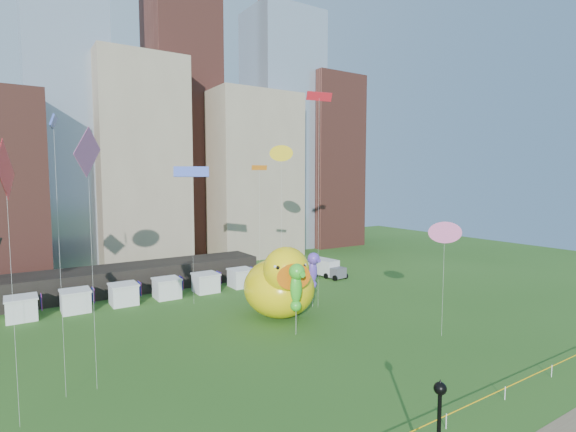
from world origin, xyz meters
TOP-DOWN VIEW (x-y plane):
  - skyline at (2.25, 61.06)m, footprint 101.00×23.00m
  - crane_right at (30.89, 64.00)m, footprint 23.00×1.00m
  - pavilion at (-4.00, 42.00)m, footprint 38.00×6.00m
  - vendor_tents at (1.02, 36.00)m, footprint 33.24×2.80m
  - big_duck at (8.57, 22.18)m, footprint 9.48×10.97m
  - small_duck at (10.51, 22.52)m, footprint 3.35×4.23m
  - seahorse_green at (7.16, 17.14)m, footprint 1.63×1.97m
  - seahorse_purple at (13.65, 23.39)m, footprint 1.38×1.73m
  - lamppost at (1.10, -3.20)m, footprint 0.58×0.58m
  - box_truck at (24.29, 34.62)m, footprint 2.89×6.09m
  - kite_0 at (14.03, 22.98)m, footprint 2.97×0.96m
  - kite_1 at (18.20, 9.68)m, footprint 1.60×1.50m
  - kite_4 at (15.49, 32.98)m, footprint 1.65×1.67m
  - kite_5 at (2.77, 31.69)m, footprint 3.79×1.96m
  - kite_6 at (9.48, 28.13)m, footprint 1.75×0.83m
  - kite_8 at (-14.67, 13.64)m, footprint 0.88×3.29m
  - kite_9 at (-10.10, 16.12)m, footprint 2.05×2.69m
  - kite_13 at (-12.01, 16.01)m, footprint 0.70×2.37m

SIDE VIEW (x-z plane):
  - vendor_tents at x=1.02m, z-range -0.09..2.31m
  - box_truck at x=24.29m, z-range 0.03..2.53m
  - small_duck at x=10.51m, z-range -0.13..2.99m
  - pavilion at x=-4.00m, z-range 0.00..3.20m
  - lamppost at x=1.10m, z-range 0.62..6.15m
  - big_duck at x=8.57m, z-range -0.32..7.43m
  - seahorse_purple at x=13.65m, z-range 1.41..7.59m
  - seahorse_green at x=7.16m, z-range 1.51..8.21m
  - kite_1 at x=18.20m, z-range 4.29..14.85m
  - kite_8 at x=-14.67m, z-range 6.44..23.04m
  - kite_5 at x=2.77m, z-range 7.23..22.99m
  - kite_6 at x=9.48m, z-range 7.41..23.31m
  - kite_9 at x=-10.10m, z-range 7.04..24.89m
  - kite_4 at x=15.49m, z-range 8.27..26.97m
  - kite_13 at x=-12.01m, z-range 8.60..26.93m
  - skyline at x=2.25m, z-range -12.56..55.44m
  - kite_0 at x=14.03m, z-range 11.17..34.84m
  - crane_right at x=30.89m, z-range 8.90..84.90m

